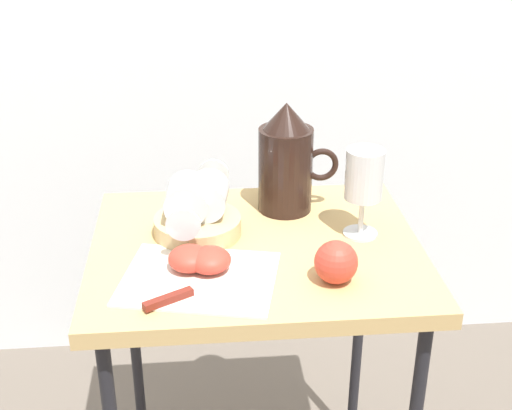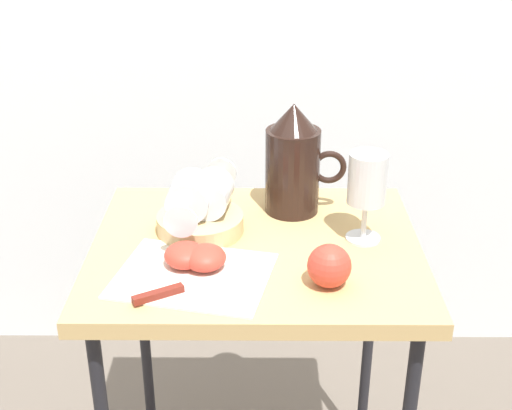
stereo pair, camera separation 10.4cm
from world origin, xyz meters
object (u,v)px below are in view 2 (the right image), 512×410
at_px(apple_whole, 329,266).
at_px(table, 256,275).
at_px(pitcher, 293,169).
at_px(basket_tray, 200,223).
at_px(wine_glass_tipped_near, 211,193).
at_px(apple_half_left, 185,255).
at_px(wine_glass_tipped_far, 189,197).
at_px(apple_half_right, 205,258).
at_px(knife, 183,288).
at_px(wine_glass_upright, 367,184).

bearing_deg(apple_whole, table, 131.49).
bearing_deg(pitcher, table, -116.67).
xyz_separation_m(basket_tray, wine_glass_tipped_near, (0.02, 0.02, 0.05)).
bearing_deg(apple_whole, wine_glass_tipped_near, 135.17).
xyz_separation_m(basket_tray, apple_half_left, (-0.02, -0.13, 0.01)).
height_order(pitcher, wine_glass_tipped_near, pitcher).
relative_size(wine_glass_tipped_far, apple_half_left, 2.07).
height_order(pitcher, wine_glass_tipped_far, pitcher).
height_order(apple_half_right, knife, apple_half_right).
bearing_deg(apple_half_right, table, 45.99).
height_order(apple_half_left, knife, apple_half_left).
bearing_deg(wine_glass_upright, apple_half_left, -162.18).
distance_m(basket_tray, apple_whole, 0.29).
distance_m(wine_glass_tipped_near, apple_half_right, 0.16).
height_order(table, knife, knife).
bearing_deg(basket_tray, pitcher, 27.83).
distance_m(table, basket_tray, 0.14).
bearing_deg(wine_glass_tipped_far, apple_half_right, -74.70).
bearing_deg(wine_glass_upright, knife, -150.17).
bearing_deg(apple_whole, basket_tray, 140.57).
height_order(apple_whole, knife, apple_whole).
bearing_deg(pitcher, knife, -122.03).
xyz_separation_m(wine_glass_upright, apple_whole, (-0.08, -0.16, -0.08)).
xyz_separation_m(wine_glass_upright, apple_half_right, (-0.28, -0.11, -0.09)).
height_order(wine_glass_tipped_near, apple_half_left, wine_glass_tipped_near).
bearing_deg(apple_whole, wine_glass_tipped_far, 143.43).
distance_m(wine_glass_upright, knife, 0.38).
height_order(wine_glass_tipped_near, apple_half_right, wine_glass_tipped_near).
bearing_deg(knife, wine_glass_upright, 29.83).
xyz_separation_m(basket_tray, apple_whole, (0.22, -0.18, 0.02)).
height_order(table, basket_tray, basket_tray).
bearing_deg(pitcher, wine_glass_upright, -43.92).
bearing_deg(wine_glass_tipped_near, wine_glass_tipped_far, -149.72).
xyz_separation_m(wine_glass_tipped_far, apple_half_right, (0.04, -0.13, -0.05)).
distance_m(basket_tray, pitcher, 0.21).
bearing_deg(wine_glass_upright, wine_glass_tipped_far, 175.87).
bearing_deg(wine_glass_tipped_far, knife, -88.46).
xyz_separation_m(basket_tray, knife, (-0.01, -0.21, -0.01)).
bearing_deg(apple_half_left, wine_glass_upright, 17.82).
height_order(basket_tray, pitcher, pitcher).
xyz_separation_m(wine_glass_tipped_near, wine_glass_tipped_far, (-0.04, -0.02, 0.00)).
height_order(pitcher, wine_glass_upright, pitcher).
height_order(table, apple_half_left, apple_half_left).
relative_size(apple_half_right, knife, 0.33).
distance_m(wine_glass_tipped_near, wine_glass_tipped_far, 0.04).
xyz_separation_m(pitcher, wine_glass_tipped_near, (-0.16, -0.08, -0.02)).
relative_size(table, knife, 3.16).
bearing_deg(pitcher, basket_tray, -152.17).
bearing_deg(apple_half_right, apple_whole, -12.70).
bearing_deg(apple_half_right, wine_glass_tipped_near, 89.17).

